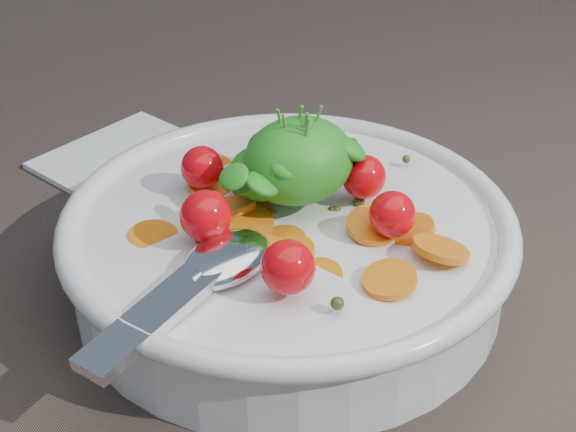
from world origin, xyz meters
TOP-DOWN VIEW (x-y plane):
  - ground at (0.00, 0.00)m, footprint 6.00×6.00m
  - bowl at (-0.01, 0.03)m, footprint 0.34×0.31m
  - napkin at (-0.02, 0.26)m, footprint 0.16×0.15m

SIDE VIEW (x-z plane):
  - ground at x=0.00m, z-range 0.00..0.00m
  - napkin at x=-0.02m, z-range 0.00..0.01m
  - bowl at x=-0.01m, z-range -0.03..0.10m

